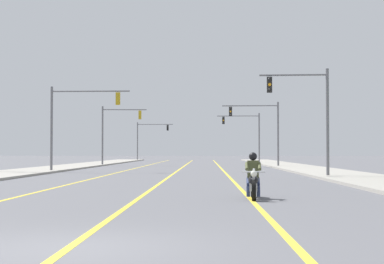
% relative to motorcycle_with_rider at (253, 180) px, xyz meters
% --- Properties ---
extents(ground_plane, '(400.00, 400.00, 0.00)m').
position_rel_motorcycle_with_rider_xyz_m(ground_plane, '(-3.65, -9.95, -0.59)').
color(ground_plane, '#5B5B60').
extents(lane_stripe_center, '(0.16, 100.00, 0.01)m').
position_rel_motorcycle_with_rider_xyz_m(lane_stripe_center, '(-3.61, 35.05, -0.58)').
color(lane_stripe_center, yellow).
rests_on(lane_stripe_center, ground).
extents(lane_stripe_left, '(0.16, 100.00, 0.01)m').
position_rel_motorcycle_with_rider_xyz_m(lane_stripe_left, '(-7.64, 35.05, -0.58)').
color(lane_stripe_left, yellow).
rests_on(lane_stripe_left, ground).
extents(lane_stripe_right, '(0.16, 100.00, 0.01)m').
position_rel_motorcycle_with_rider_xyz_m(lane_stripe_right, '(-0.09, 35.05, -0.58)').
color(lane_stripe_right, yellow).
rests_on(lane_stripe_right, ground).
extents(sidewalk_kerb_right, '(4.40, 110.00, 0.14)m').
position_rel_motorcycle_with_rider_xyz_m(sidewalk_kerb_right, '(6.77, 30.05, -0.52)').
color(sidewalk_kerb_right, '#9E998E').
rests_on(sidewalk_kerb_right, ground).
extents(sidewalk_kerb_left, '(4.40, 110.00, 0.14)m').
position_rel_motorcycle_with_rider_xyz_m(sidewalk_kerb_left, '(-14.07, 30.05, -0.52)').
color(sidewalk_kerb_left, '#9E998E').
rests_on(sidewalk_kerb_left, ground).
extents(motorcycle_with_rider, '(0.70, 2.19, 1.46)m').
position_rel_motorcycle_with_rider_xyz_m(motorcycle_with_rider, '(0.00, 0.00, 0.00)').
color(motorcycle_with_rider, black).
rests_on(motorcycle_with_rider, ground).
extents(traffic_signal_near_right, '(3.93, 0.39, 6.20)m').
position_rel_motorcycle_with_rider_xyz_m(traffic_signal_near_right, '(4.36, 15.73, 3.45)').
color(traffic_signal_near_right, slate).
rests_on(traffic_signal_near_right, ground).
extents(traffic_signal_near_left, '(5.79, 0.37, 6.20)m').
position_rel_motorcycle_with_rider_xyz_m(traffic_signal_near_left, '(-10.95, 25.06, 3.57)').
color(traffic_signal_near_left, slate).
rests_on(traffic_signal_near_left, ground).
extents(traffic_signal_mid_right, '(5.39, 0.46, 6.20)m').
position_rel_motorcycle_with_rider_xyz_m(traffic_signal_mid_right, '(3.88, 39.46, 3.54)').
color(traffic_signal_mid_right, slate).
rests_on(traffic_signal_mid_right, ground).
extents(traffic_signal_mid_left, '(4.66, 0.60, 6.20)m').
position_rel_motorcycle_with_rider_xyz_m(traffic_signal_mid_left, '(-10.87, 44.74, 3.50)').
color(traffic_signal_mid_left, slate).
rests_on(traffic_signal_mid_left, ground).
extents(traffic_signal_far_right, '(5.25, 0.37, 6.20)m').
position_rel_motorcycle_with_rider_xyz_m(traffic_signal_far_right, '(3.63, 56.54, 3.53)').
color(traffic_signal_far_right, slate).
rests_on(traffic_signal_far_right, ground).
extents(traffic_signal_far_left, '(5.85, 0.44, 6.20)m').
position_rel_motorcycle_with_rider_xyz_m(traffic_signal_far_left, '(-10.70, 80.06, 3.57)').
color(traffic_signal_far_left, slate).
rests_on(traffic_signal_far_left, ground).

